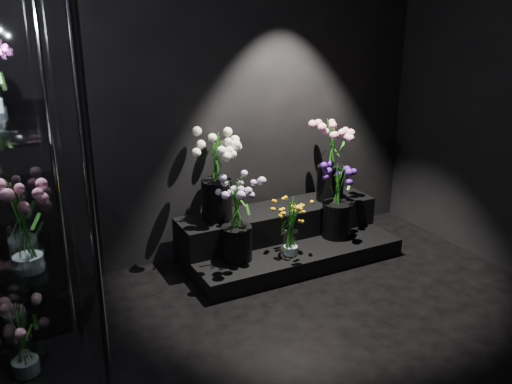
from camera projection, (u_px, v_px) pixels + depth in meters
floor at (346, 379)px, 3.38m from camera, size 4.00×4.00×0.00m
wall_back at (208, 93)px, 4.58m from camera, size 4.00×0.00×4.00m
display_riser at (284, 237)px, 4.92m from camera, size 1.79×0.80×0.40m
display_case at (7, 209)px, 2.75m from camera, size 0.64×1.07×2.36m
bouquet_orange_bells at (291, 226)px, 4.55m from camera, size 0.26×0.26×0.48m
bouquet_lilac at (236, 214)px, 4.42m from camera, size 0.47×0.47×0.68m
bouquet_purple at (338, 197)px, 4.86m from camera, size 0.45×0.45×0.65m
bouquet_cream_roses at (216, 170)px, 4.57m from camera, size 0.49×0.49×0.72m
bouquet_pink_roses at (332, 154)px, 4.99m from camera, size 0.45×0.45×0.72m
bouquet_case_pink at (23, 226)px, 2.63m from camera, size 0.29×0.29×0.45m
bouquet_case_base_pink at (21, 337)px, 3.18m from camera, size 0.33×0.33×0.46m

